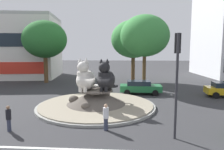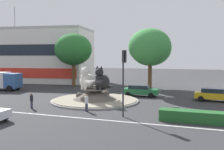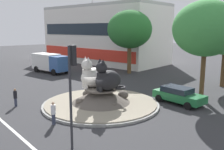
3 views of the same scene
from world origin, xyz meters
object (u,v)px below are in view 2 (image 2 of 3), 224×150
broadleaf_tree_behind_island (73,49)px  third_tree_left (150,47)px  traffic_light_mast (124,71)px  hatchback_near_shophouse (140,90)px  cat_statue_black (102,81)px  sedan_on_far_lane (214,94)px  pedestrian_white_shirt (86,102)px  litter_bin (176,112)px  pedestrian_black_shirt (32,100)px  cat_statue_white (87,80)px  second_tree_near_tower (150,48)px  shophouse_block (31,55)px

broadleaf_tree_behind_island → third_tree_left: size_ratio=1.01×
traffic_light_mast → hatchback_near_shophouse: bearing=13.4°
cat_statue_black → sedan_on_far_lane: cat_statue_black is taller
broadleaf_tree_behind_island → pedestrian_white_shirt: broadleaf_tree_behind_island is taller
litter_bin → hatchback_near_shophouse: bearing=117.8°
pedestrian_black_shirt → litter_bin: bearing=73.8°
cat_statue_black → pedestrian_black_shirt: cat_statue_black is taller
third_tree_left → hatchback_near_shophouse: 6.35m
broadleaf_tree_behind_island → pedestrian_white_shirt: (10.69, -17.77, -5.48)m
cat_statue_white → pedestrian_black_shirt: cat_statue_white is taller
pedestrian_black_shirt → second_tree_near_tower: bearing=139.2°
shophouse_block → pedestrian_white_shirt: shophouse_block is taller
pedestrian_black_shirt → traffic_light_mast: bearing=68.8°
traffic_light_mast → litter_bin: 5.63m
cat_statue_white → pedestrian_black_shirt: bearing=-26.3°
broadleaf_tree_behind_island → pedestrian_black_shirt: broadleaf_tree_behind_island is taller
sedan_on_far_lane → hatchback_near_shophouse: size_ratio=0.98×
second_tree_near_tower → pedestrian_black_shirt: second_tree_near_tower is taller
third_tree_left → litter_bin: third_tree_left is taller
shophouse_block → third_tree_left: 28.48m
second_tree_near_tower → third_tree_left: size_ratio=1.04×
cat_statue_white → pedestrian_white_shirt: bearing=30.5°
cat_statue_white → litter_bin: size_ratio=3.03×
shophouse_block → sedan_on_far_lane: (34.92, -13.41, -4.56)m
second_tree_near_tower → sedan_on_far_lane: (9.34, -10.18, -5.65)m
third_tree_left → pedestrian_white_shirt: bearing=-104.1°
second_tree_near_tower → third_tree_left: 6.69m
broadleaf_tree_behind_island → second_tree_near_tower: (12.89, 2.19, 0.11)m
traffic_light_mast → pedestrian_black_shirt: traffic_light_mast is taller
second_tree_near_tower → hatchback_near_shophouse: 10.92m
shophouse_block → litter_bin: shophouse_block is taller
third_tree_left → litter_bin: (4.82, -13.06, -6.03)m
pedestrian_white_shirt → sedan_on_far_lane: size_ratio=0.37×
cat_statue_black → sedan_on_far_lane: (12.06, 4.60, -1.64)m
sedan_on_far_lane → cat_statue_white: bearing=-156.4°
traffic_light_mast → second_tree_near_tower: second_tree_near_tower is taller
shophouse_block → litter_bin: 39.27m
traffic_light_mast → pedestrian_black_shirt: (-9.59, 0.26, -3.09)m
sedan_on_far_lane → litter_bin: sedan_on_far_lane is taller
traffic_light_mast → sedan_on_far_lane: (7.68, 10.58, -3.13)m
cat_statue_white → pedestrian_white_shirt: cat_statue_white is taller
cat_statue_black → second_tree_near_tower: 15.55m
cat_statue_white → third_tree_left: 10.86m
cat_statue_black → hatchback_near_shophouse: 6.56m
third_tree_left → litter_bin: bearing=-69.7°
second_tree_near_tower → sedan_on_far_lane: second_tree_near_tower is taller
cat_statue_black → second_tree_near_tower: bearing=177.6°
shophouse_block → pedestrian_black_shirt: bearing=-61.3°
cat_statue_white → sedan_on_far_lane: cat_statue_white is taller
hatchback_near_shophouse → litter_bin: (5.45, -10.34, -0.33)m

